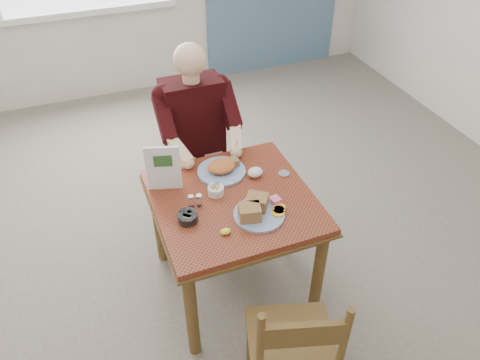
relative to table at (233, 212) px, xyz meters
name	(u,v)px	position (x,y,z in m)	size (l,w,h in m)	color
floor	(234,282)	(0.00, 0.00, -0.64)	(6.00, 6.00, 0.00)	#61574E
lemon_wedge	(226,231)	(-0.14, -0.26, 0.13)	(0.06, 0.04, 0.03)	yellow
napkin	(255,172)	(0.20, 0.14, 0.14)	(0.09, 0.08, 0.06)	white
metal_dish	(284,174)	(0.37, 0.10, 0.12)	(0.07, 0.07, 0.01)	silver
table	(233,212)	(0.00, 0.00, 0.00)	(0.92, 0.92, 0.75)	brown
chair_far	(196,160)	(0.00, 0.80, -0.16)	(0.42, 0.42, 0.95)	brown
chair_near	(293,349)	(-0.01, -0.85, -0.16)	(0.52, 0.52, 0.95)	brown
diner	(197,128)	(0.00, 0.71, 0.17)	(0.53, 0.56, 1.39)	tan
near_plate	(257,210)	(0.07, -0.18, 0.15)	(0.37, 0.37, 0.09)	white
far_plate	(222,168)	(0.02, 0.25, 0.14)	(0.32, 0.32, 0.08)	white
caddy	(216,190)	(-0.08, 0.07, 0.14)	(0.12, 0.12, 0.07)	white
shakers	(195,201)	(-0.22, 0.01, 0.15)	(0.08, 0.05, 0.08)	white
creamer	(188,217)	(-0.30, -0.09, 0.14)	(0.13, 0.13, 0.05)	white
menu	(163,168)	(-0.34, 0.23, 0.26)	(0.19, 0.07, 0.29)	white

